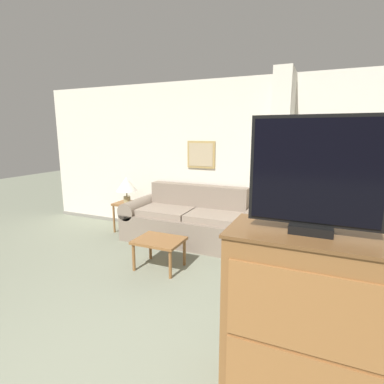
{
  "coord_description": "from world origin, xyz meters",
  "views": [
    {
      "loc": [
        1.27,
        -1.12,
        1.77
      ],
      "look_at": [
        -0.17,
        2.15,
        1.05
      ],
      "focal_mm": 28.0,
      "sensor_mm": 36.0,
      "label": 1
    }
  ],
  "objects_px": {
    "couch": "(191,222)",
    "tv_dresser": "(303,324)",
    "backpack": "(371,220)",
    "table_lamp": "(126,185)",
    "coffee_table": "(159,243)",
    "tv": "(315,176)"
  },
  "relations": [
    {
      "from": "tv_dresser",
      "to": "tv",
      "type": "relative_size",
      "value": 1.64
    },
    {
      "from": "backpack",
      "to": "tv_dresser",
      "type": "bearing_deg",
      "value": -106.59
    },
    {
      "from": "coffee_table",
      "to": "table_lamp",
      "type": "height_order",
      "value": "table_lamp"
    },
    {
      "from": "couch",
      "to": "tv_dresser",
      "type": "height_order",
      "value": "tv_dresser"
    },
    {
      "from": "tv_dresser",
      "to": "backpack",
      "type": "height_order",
      "value": "tv_dresser"
    },
    {
      "from": "couch",
      "to": "table_lamp",
      "type": "distance_m",
      "value": 1.37
    },
    {
      "from": "coffee_table",
      "to": "tv_dresser",
      "type": "distance_m",
      "value": 2.34
    },
    {
      "from": "table_lamp",
      "to": "backpack",
      "type": "relative_size",
      "value": 1.13
    },
    {
      "from": "couch",
      "to": "table_lamp",
      "type": "relative_size",
      "value": 4.89
    },
    {
      "from": "table_lamp",
      "to": "tv_dresser",
      "type": "height_order",
      "value": "tv_dresser"
    },
    {
      "from": "coffee_table",
      "to": "table_lamp",
      "type": "bearing_deg",
      "value": 139.46
    },
    {
      "from": "table_lamp",
      "to": "tv_dresser",
      "type": "xyz_separation_m",
      "value": [
        3.12,
        -2.52,
        -0.25
      ]
    },
    {
      "from": "tv_dresser",
      "to": "table_lamp",
      "type": "bearing_deg",
      "value": 141.14
    },
    {
      "from": "coffee_table",
      "to": "table_lamp",
      "type": "distance_m",
      "value": 1.76
    },
    {
      "from": "backpack",
      "to": "coffee_table",
      "type": "bearing_deg",
      "value": -167.77
    },
    {
      "from": "couch",
      "to": "tv",
      "type": "bearing_deg",
      "value": -53.35
    },
    {
      "from": "backpack",
      "to": "table_lamp",
      "type": "bearing_deg",
      "value": 171.19
    },
    {
      "from": "table_lamp",
      "to": "coffee_table",
      "type": "bearing_deg",
      "value": -40.54
    },
    {
      "from": "tv",
      "to": "table_lamp",
      "type": "bearing_deg",
      "value": 141.15
    },
    {
      "from": "table_lamp",
      "to": "tv_dresser",
      "type": "bearing_deg",
      "value": -38.86
    },
    {
      "from": "couch",
      "to": "tv_dresser",
      "type": "xyz_separation_m",
      "value": [
        1.85,
        -2.49,
        0.27
      ]
    },
    {
      "from": "table_lamp",
      "to": "backpack",
      "type": "height_order",
      "value": "backpack"
    }
  ]
}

